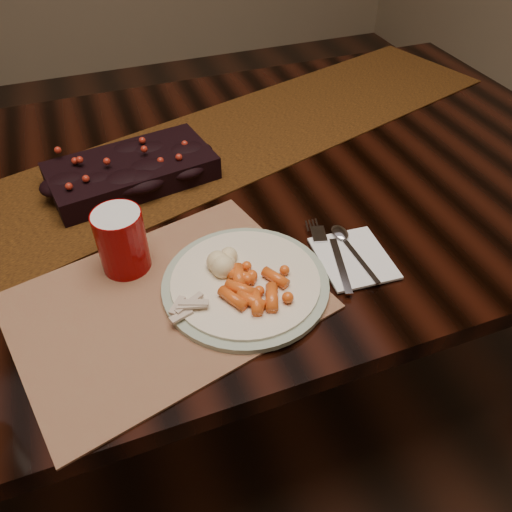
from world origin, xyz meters
name	(u,v)px	position (x,y,z in m)	size (l,w,h in m)	color
floor	(220,386)	(0.00, 0.00, 0.00)	(5.00, 5.00, 0.00)	black
dining_table	(213,305)	(0.00, 0.00, 0.38)	(1.80, 1.00, 0.75)	black
table_runner	(208,149)	(0.05, 0.12, 0.75)	(1.59, 0.33, 0.00)	#46270C
centerpiece	(131,167)	(-0.13, 0.06, 0.79)	(0.32, 0.17, 0.06)	black
placemat_main	(165,302)	(-0.14, -0.29, 0.75)	(0.46, 0.33, 0.00)	#96583C
dinner_plate	(245,283)	(-0.01, -0.30, 0.76)	(0.27, 0.27, 0.01)	#F1E2C5
baby_carrots	(252,287)	(-0.01, -0.33, 0.78)	(0.10, 0.08, 0.02)	#E25619
mashed_potatoes	(225,260)	(-0.04, -0.27, 0.79)	(0.07, 0.06, 0.04)	#DBC076
turkey_shreds	(189,308)	(-0.11, -0.34, 0.78)	(0.07, 0.06, 0.02)	tan
napkin	(353,258)	(0.18, -0.31, 0.76)	(0.12, 0.14, 0.00)	white
fork	(335,257)	(0.15, -0.30, 0.76)	(0.03, 0.17, 0.00)	#B6B5CB
spoon	(354,252)	(0.19, -0.30, 0.76)	(0.03, 0.14, 0.00)	silver
red_cup	(122,241)	(-0.18, -0.19, 0.81)	(0.08, 0.08, 0.11)	#810304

